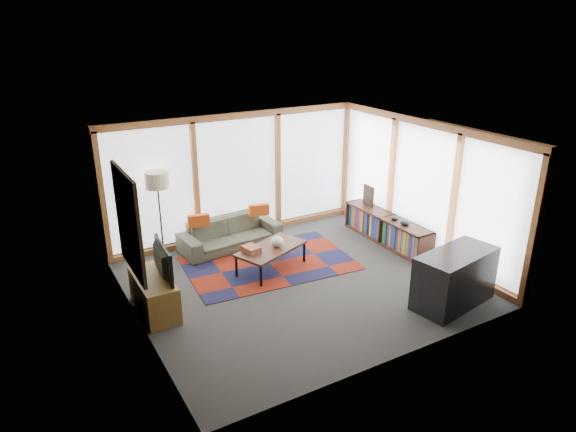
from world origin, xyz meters
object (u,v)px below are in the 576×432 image
television (158,261)px  bar_counter (455,278)px  floor_lamp (160,216)px  tv_console (154,294)px  bookshelf (387,229)px  sofa (230,234)px  coffee_table (271,258)px

television → bar_counter: 4.65m
floor_lamp → tv_console: 2.01m
floor_lamp → bookshelf: bearing=-19.9°
sofa → coffee_table: (0.25, -1.28, -0.07)m
sofa → bar_counter: bar_counter is taller
bookshelf → television: (-4.79, -0.32, 0.57)m
tv_console → bar_counter: 4.73m
coffee_table → tv_console: size_ratio=1.12×
coffee_table → bar_counter: bearing=-52.0°
tv_console → bar_counter: bar_counter is taller
bookshelf → television: television is taller
tv_console → floor_lamp: bearing=69.0°
floor_lamp → bookshelf: (4.19, -1.52, -0.58)m
sofa → coffee_table: bearing=-83.9°
sofa → bar_counter: size_ratio=1.42×
bookshelf → bar_counter: 2.52m
floor_lamp → sofa: bearing=-6.7°
bookshelf → television: bearing=-176.2°
sofa → floor_lamp: (-1.32, 0.15, 0.57)m
bookshelf → bar_counter: size_ratio=1.62×
tv_console → television: (0.10, -0.03, 0.56)m
bookshelf → sofa: bearing=154.6°
sofa → television: bearing=-143.6°
sofa → bookshelf: (2.87, -1.36, -0.01)m
floor_lamp → tv_console: (-0.69, -1.80, -0.57)m
sofa → coffee_table: size_ratio=1.53×
bookshelf → bar_counter: bearing=-105.4°
bookshelf → tv_console: (-4.88, -0.28, 0.01)m
bookshelf → tv_console: bearing=-176.7°
floor_lamp → bar_counter: bearing=-48.2°
sofa → floor_lamp: 1.44m
floor_lamp → television: floor_lamp is taller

